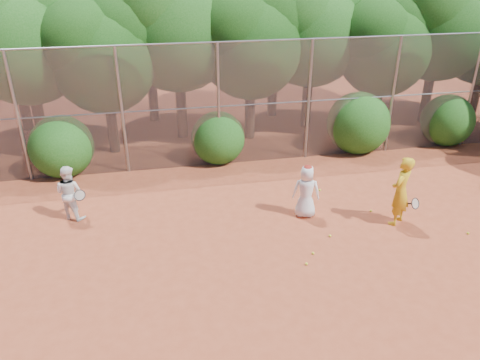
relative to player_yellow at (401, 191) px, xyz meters
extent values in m
plane|color=#963C22|center=(-2.98, -1.38, -0.94)|extent=(80.00, 80.00, 0.00)
cylinder|color=gray|center=(-9.98, 4.62, 1.06)|extent=(0.09, 0.09, 4.00)
cylinder|color=gray|center=(-6.98, 4.62, 1.06)|extent=(0.09, 0.09, 4.00)
cylinder|color=gray|center=(-3.98, 4.62, 1.06)|extent=(0.09, 0.09, 4.00)
cylinder|color=gray|center=(-0.98, 4.62, 1.06)|extent=(0.09, 0.09, 4.00)
cylinder|color=gray|center=(2.02, 4.62, 1.06)|extent=(0.09, 0.09, 4.00)
cylinder|color=gray|center=(5.02, 4.62, 1.06)|extent=(0.09, 0.09, 4.00)
cylinder|color=gray|center=(-2.98, 4.62, 3.06)|extent=(20.00, 0.05, 0.05)
cylinder|color=gray|center=(-2.98, 4.62, 1.06)|extent=(20.00, 0.04, 0.04)
cube|color=slate|center=(-2.98, 4.62, 1.06)|extent=(20.00, 0.02, 4.00)
cylinder|color=black|center=(-9.98, 7.12, 0.32)|extent=(0.38, 0.38, 2.52)
sphere|color=#184F13|center=(-9.98, 7.12, 2.79)|extent=(4.03, 4.03, 4.03)
sphere|color=#184F13|center=(-9.18, 7.52, 3.80)|extent=(3.23, 3.23, 3.23)
cylinder|color=black|center=(-7.48, 6.42, 0.14)|extent=(0.36, 0.36, 2.17)
sphere|color=black|center=(-7.48, 6.42, 2.27)|extent=(3.47, 3.47, 3.47)
sphere|color=black|center=(-6.79, 6.77, 3.14)|extent=(2.78, 2.78, 2.78)
sphere|color=black|center=(-8.09, 6.16, 2.96)|extent=(2.60, 2.60, 2.60)
cylinder|color=black|center=(-4.98, 7.42, 0.39)|extent=(0.39, 0.39, 2.66)
sphere|color=#184F13|center=(-4.98, 7.42, 3.00)|extent=(4.26, 4.26, 4.26)
sphere|color=#184F13|center=(-5.73, 7.10, 3.85)|extent=(3.19, 3.19, 3.19)
cylinder|color=black|center=(-2.48, 6.82, 0.20)|extent=(0.37, 0.37, 2.27)
sphere|color=black|center=(-2.48, 6.82, 2.43)|extent=(3.64, 3.64, 3.64)
sphere|color=black|center=(-1.75, 7.18, 3.34)|extent=(2.91, 2.91, 2.91)
sphere|color=black|center=(-3.12, 6.55, 3.15)|extent=(2.73, 2.73, 2.73)
cylinder|color=black|center=(0.02, 7.62, 0.28)|extent=(0.38, 0.38, 2.45)
sphere|color=#184F13|center=(0.02, 7.62, 2.68)|extent=(3.92, 3.92, 3.92)
sphere|color=#184F13|center=(0.80, 8.01, 3.66)|extent=(3.14, 3.14, 3.14)
sphere|color=#184F13|center=(-0.67, 7.33, 3.47)|extent=(2.94, 2.94, 2.94)
cylinder|color=black|center=(2.52, 6.62, 0.11)|extent=(0.36, 0.36, 2.10)
sphere|color=black|center=(2.52, 6.62, 2.17)|extent=(3.36, 3.36, 3.36)
sphere|color=black|center=(3.19, 6.96, 3.01)|extent=(2.69, 2.69, 2.69)
sphere|color=black|center=(1.93, 6.37, 2.84)|extent=(2.52, 2.52, 2.52)
cylinder|color=black|center=(5.02, 7.22, 0.35)|extent=(0.39, 0.39, 2.59)
sphere|color=#184F13|center=(5.02, 7.22, 2.89)|extent=(4.14, 4.14, 4.14)
sphere|color=#184F13|center=(4.29, 6.91, 3.72)|extent=(3.11, 3.11, 3.11)
cylinder|color=black|center=(7.02, 6.92, 0.21)|extent=(0.37, 0.37, 2.31)
cylinder|color=black|center=(-10.98, 9.42, 0.37)|extent=(0.39, 0.39, 2.62)
sphere|color=#184F13|center=(-10.98, 9.42, 2.94)|extent=(4.20, 4.20, 4.20)
cylinder|color=black|center=(-5.98, 9.62, 0.46)|extent=(0.40, 0.40, 2.80)
sphere|color=#184F13|center=(-5.98, 9.62, 3.20)|extent=(4.48, 4.48, 4.48)
cylinder|color=black|center=(-0.98, 9.22, 0.32)|extent=(0.38, 0.38, 2.52)
sphere|color=#184F13|center=(-0.98, 9.22, 2.79)|extent=(4.03, 4.03, 4.03)
sphere|color=#184F13|center=(-1.69, 8.92, 3.59)|extent=(3.02, 3.02, 3.02)
cylinder|color=black|center=(3.52, 9.82, 0.42)|extent=(0.40, 0.40, 2.73)
sphere|color=#184F13|center=(3.52, 9.82, 3.10)|extent=(4.37, 4.37, 4.37)
sphere|color=#184F13|center=(-8.98, 4.92, 0.06)|extent=(2.00, 2.00, 2.00)
sphere|color=#184F13|center=(-3.98, 4.92, -0.04)|extent=(1.80, 1.80, 1.80)
sphere|color=#184F13|center=(1.02, 4.92, 0.16)|extent=(2.20, 2.20, 2.20)
sphere|color=#184F13|center=(4.52, 4.92, 0.01)|extent=(1.90, 1.90, 1.90)
imported|color=gold|center=(0.00, 0.00, 0.00)|extent=(0.82, 0.78, 1.89)
torus|color=black|center=(0.35, -0.20, -0.29)|extent=(0.34, 0.26, 0.29)
cylinder|color=black|center=(0.27, -0.02, -0.38)|extent=(0.14, 0.26, 0.15)
imported|color=white|center=(-2.25, 0.83, -0.20)|extent=(0.83, 0.67, 1.48)
ellipsoid|color=#A12017|center=(-2.25, 0.83, 0.50)|extent=(0.22, 0.22, 0.13)
sphere|color=yellow|center=(-1.95, 0.63, -0.09)|extent=(0.07, 0.07, 0.07)
imported|color=white|center=(-8.41, 1.95, -0.19)|extent=(0.92, 0.86, 1.51)
torus|color=black|center=(-8.11, 1.65, -0.14)|extent=(0.33, 0.25, 0.25)
cylinder|color=black|center=(-8.08, 1.82, -0.28)|extent=(0.06, 0.24, 0.20)
sphere|color=yellow|center=(-1.95, -0.31, -0.91)|extent=(0.07, 0.07, 0.07)
sphere|color=yellow|center=(-0.39, 0.65, -0.91)|extent=(0.07, 0.07, 0.07)
sphere|color=yellow|center=(-2.62, -0.94, -0.91)|extent=(0.07, 0.07, 0.07)
sphere|color=yellow|center=(1.53, -0.88, -0.91)|extent=(0.07, 0.07, 0.07)
sphere|color=yellow|center=(-2.91, -1.31, -0.91)|extent=(0.07, 0.07, 0.07)
camera|label=1|loc=(-6.10, -9.58, 5.61)|focal=35.00mm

